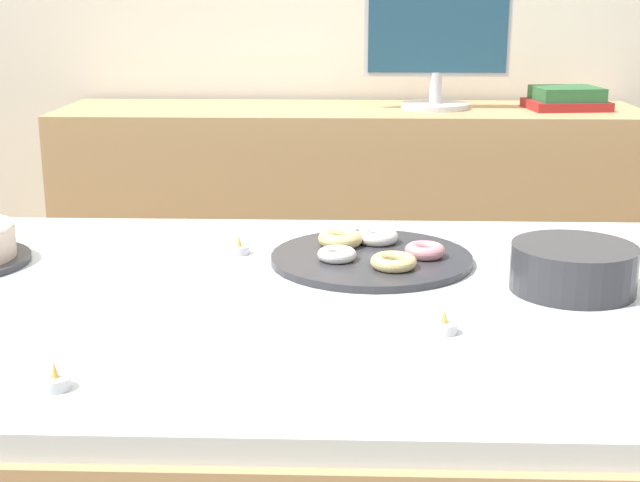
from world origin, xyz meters
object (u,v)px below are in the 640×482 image
at_px(book_stack, 567,99).
at_px(tealight_near_front, 445,327).
at_px(tealight_left_edge, 56,381).
at_px(tealight_near_cakes, 240,249).
at_px(pastry_platter, 373,255).
at_px(computer_monitor, 438,43).
at_px(plate_stack, 574,268).

distance_m(book_stack, tealight_near_front, 1.50).
bearing_deg(tealight_left_edge, tealight_near_cakes, 75.46).
height_order(pastry_platter, tealight_near_cakes, pastry_platter).
bearing_deg(tealight_near_front, pastry_platter, 105.17).
distance_m(computer_monitor, pastry_platter, 1.11).
relative_size(book_stack, tealight_near_cakes, 6.06).
bearing_deg(tealight_left_edge, pastry_platter, 54.15).
distance_m(tealight_left_edge, tealight_near_cakes, 0.64).
bearing_deg(book_stack, computer_monitor, -179.79).
distance_m(book_stack, tealight_left_edge, 1.91).
distance_m(plate_stack, tealight_near_cakes, 0.63).
bearing_deg(plate_stack, tealight_left_edge, -150.99).
height_order(computer_monitor, pastry_platter, computer_monitor).
xyz_separation_m(pastry_platter, tealight_left_edge, (-0.42, -0.58, -0.00)).
relative_size(tealight_near_front, tealight_left_edge, 1.00).
distance_m(pastry_platter, plate_stack, 0.37).
relative_size(pastry_platter, tealight_near_cakes, 9.46).
xyz_separation_m(computer_monitor, tealight_near_cakes, (-0.46, -1.00, -0.34)).
xyz_separation_m(tealight_near_front, tealight_near_cakes, (-0.35, 0.41, 0.00)).
bearing_deg(pastry_platter, tealight_near_cakes, 170.59).
bearing_deg(plate_stack, book_stack, 77.99).
bearing_deg(tealight_left_edge, book_stack, 58.07).
distance_m(computer_monitor, tealight_left_edge, 1.76).
relative_size(pastry_platter, tealight_left_edge, 9.46).
distance_m(computer_monitor, plate_stack, 1.24).
bearing_deg(pastry_platter, tealight_left_edge, -125.85).
distance_m(book_stack, tealight_near_cakes, 1.32).
bearing_deg(tealight_near_cakes, book_stack, 49.68).
bearing_deg(pastry_platter, book_stack, 60.40).
distance_m(tealight_near_front, tealight_near_cakes, 0.54).
xyz_separation_m(pastry_platter, tealight_near_front, (0.10, -0.36, -0.00)).
bearing_deg(book_stack, pastry_platter, -119.60).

